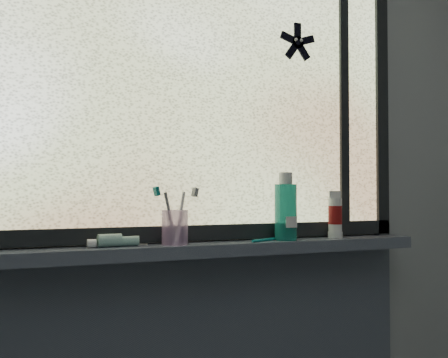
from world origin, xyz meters
TOP-DOWN VIEW (x-y plane):
  - wall_back at (0.00, 1.30)m, footprint 3.00×0.01m
  - windowsill at (0.00, 1.23)m, footprint 1.62×0.14m
  - window_pane at (0.00, 1.28)m, footprint 1.50×0.01m
  - frame_bottom at (0.00, 1.28)m, footprint 1.60×0.03m
  - frame_right at (0.78, 1.28)m, footprint 0.05×0.03m
  - frame_mullion at (0.60, 1.28)m, footprint 0.03×0.03m
  - starfish_sticker at (0.40, 1.27)m, footprint 0.15×0.02m
  - toothpaste_tube at (-0.25, 1.23)m, footprint 0.22×0.05m
  - toothbrush_cup at (-0.07, 1.22)m, footprint 0.10×0.10m
  - toothbrush_lying at (0.26, 1.22)m, footprint 0.20×0.11m
  - mouthwash_bottle at (0.32, 1.22)m, footprint 0.08×0.08m
  - cream_tube at (0.52, 1.23)m, footprint 0.06×0.06m

SIDE VIEW (x-z plane):
  - windowsill at x=0.00m, z-range 0.98..1.02m
  - toothbrush_lying at x=0.26m, z-range 1.02..1.03m
  - toothpaste_tube at x=-0.25m, z-range 1.02..1.06m
  - frame_bottom at x=0.00m, z-range 1.02..1.07m
  - toothbrush_cup at x=-0.07m, z-range 1.02..1.13m
  - cream_tube at x=0.52m, z-range 1.05..1.17m
  - mouthwash_bottle at x=0.32m, z-range 1.04..1.23m
  - wall_back at x=0.00m, z-range 0.00..2.50m
  - frame_right at x=0.78m, z-range 0.98..2.08m
  - window_pane at x=0.00m, z-range 1.03..2.03m
  - frame_mullion at x=0.60m, z-range 1.03..2.03m
  - starfish_sticker at x=0.40m, z-range 1.65..1.79m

